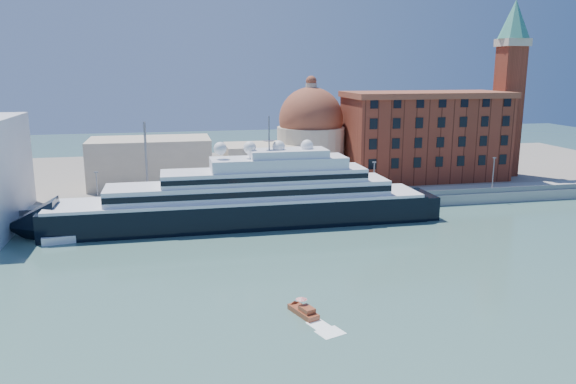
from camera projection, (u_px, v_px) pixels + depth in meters
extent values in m
plane|color=#335951|center=(267.00, 261.00, 93.07)|extent=(400.00, 400.00, 0.00)
cube|color=gray|center=(241.00, 206.00, 125.28)|extent=(180.00, 10.00, 2.50)
cube|color=slate|center=(223.00, 174.00, 164.49)|extent=(260.00, 72.00, 2.00)
cube|color=slate|center=(244.00, 202.00, 120.58)|extent=(180.00, 0.10, 1.20)
cube|color=black|center=(241.00, 215.00, 114.29)|extent=(76.45, 11.76, 6.37)
cone|color=black|center=(30.00, 226.00, 106.18)|extent=(9.80, 11.76, 11.76)
cube|color=black|center=(416.00, 206.00, 122.06)|extent=(5.88, 10.78, 5.88)
cube|color=white|center=(241.00, 198.00, 113.55)|extent=(74.49, 11.96, 0.59)
cube|color=white|center=(250.00, 189.00, 113.56)|extent=(56.85, 9.80, 2.94)
cube|color=black|center=(254.00, 195.00, 108.88)|extent=(56.85, 0.15, 1.18)
cube|color=white|center=(265.00, 175.00, 113.56)|extent=(41.17, 8.82, 2.55)
cube|color=white|center=(279.00, 163.00, 113.63)|extent=(27.44, 7.84, 2.35)
cube|color=white|center=(288.00, 153.00, 113.60)|extent=(15.68, 6.86, 1.57)
cylinder|color=slate|center=(269.00, 133.00, 111.91)|extent=(0.29, 0.29, 6.86)
sphere|color=white|center=(220.00, 148.00, 110.53)|extent=(2.55, 2.55, 2.55)
sphere|color=white|center=(250.00, 148.00, 111.72)|extent=(2.55, 2.55, 2.55)
sphere|color=white|center=(279.00, 147.00, 112.90)|extent=(2.55, 2.55, 2.55)
sphere|color=white|center=(307.00, 146.00, 114.09)|extent=(2.55, 2.55, 2.55)
cube|color=white|center=(77.00, 237.00, 104.60)|extent=(12.64, 6.13, 1.62)
cube|color=white|center=(88.00, 229.00, 105.06)|extent=(4.42, 3.20, 1.21)
cube|color=maroon|center=(303.00, 312.00, 72.96)|extent=(3.36, 5.41, 0.86)
cube|color=maroon|center=(307.00, 310.00, 72.10)|extent=(2.02, 2.48, 0.68)
cylinder|color=slate|center=(302.00, 304.00, 73.09)|extent=(0.05, 0.05, 1.37)
cone|color=red|center=(302.00, 298.00, 72.92)|extent=(1.54, 1.54, 0.34)
cube|color=maroon|center=(425.00, 138.00, 150.43)|extent=(42.00, 18.00, 22.00)
cube|color=brown|center=(427.00, 95.00, 147.93)|extent=(43.00, 19.00, 1.50)
cube|color=maroon|center=(507.00, 112.00, 153.87)|extent=(6.00, 6.00, 35.00)
cube|color=beige|center=(513.00, 43.00, 149.86)|extent=(7.00, 7.00, 2.00)
cone|color=teal|center=(515.00, 19.00, 148.56)|extent=(8.40, 8.40, 10.00)
cylinder|color=beige|center=(311.00, 153.00, 150.96)|extent=(18.00, 18.00, 14.00)
sphere|color=brown|center=(311.00, 119.00, 149.01)|extent=(17.00, 17.00, 17.00)
cylinder|color=beige|center=(311.00, 89.00, 147.28)|extent=(3.00, 3.00, 3.00)
cube|color=beige|center=(261.00, 163.00, 146.66)|extent=(18.00, 14.00, 10.00)
cube|color=beige|center=(151.00, 162.00, 142.70)|extent=(30.00, 16.00, 12.00)
cylinder|color=slate|center=(97.00, 192.00, 115.21)|extent=(0.24, 0.24, 8.00)
cube|color=slate|center=(96.00, 172.00, 114.32)|extent=(0.80, 0.30, 0.25)
cylinder|color=slate|center=(243.00, 186.00, 121.27)|extent=(0.24, 0.24, 8.00)
cube|color=slate|center=(242.00, 167.00, 120.38)|extent=(0.80, 0.30, 0.25)
cylinder|color=slate|center=(374.00, 180.00, 127.33)|extent=(0.24, 0.24, 8.00)
cube|color=slate|center=(374.00, 162.00, 126.45)|extent=(0.80, 0.30, 0.25)
cylinder|color=slate|center=(493.00, 175.00, 133.40)|extent=(0.24, 0.24, 8.00)
cube|color=slate|center=(494.00, 158.00, 132.51)|extent=(0.80, 0.30, 0.25)
cylinder|color=slate|center=(147.00, 165.00, 118.06)|extent=(0.50, 0.50, 18.00)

